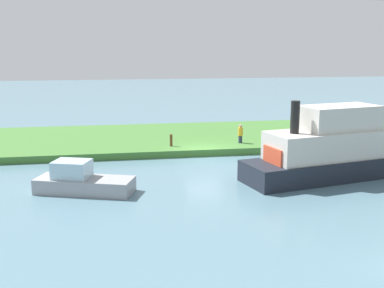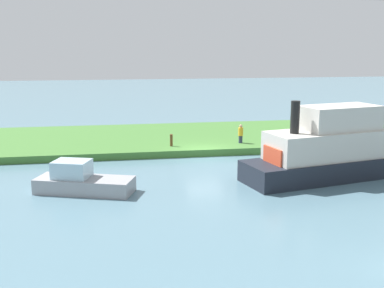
# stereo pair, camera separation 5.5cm
# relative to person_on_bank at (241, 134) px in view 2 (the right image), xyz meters

# --- Properties ---
(ground_plane) EXTENTS (160.00, 160.00, 0.00)m
(ground_plane) POSITION_rel_person_on_bank_xyz_m (3.10, 1.96, -1.20)
(ground_plane) COLOR slate
(grassy_bank) EXTENTS (80.00, 12.00, 0.50)m
(grassy_bank) POSITION_rel_person_on_bank_xyz_m (3.10, -4.04, -0.95)
(grassy_bank) COLOR #427533
(grassy_bank) RESTS_ON ground
(person_on_bank) EXTENTS (0.40, 0.40, 1.39)m
(person_on_bank) POSITION_rel_person_on_bank_xyz_m (0.00, 0.00, 0.00)
(person_on_bank) COLOR #2D334C
(person_on_bank) RESTS_ON grassy_bank
(mooring_post) EXTENTS (0.20, 0.20, 0.87)m
(mooring_post) POSITION_rel_person_on_bank_xyz_m (5.24, 0.29, -0.27)
(mooring_post) COLOR brown
(mooring_post) RESTS_ON grassy_bank
(skiff_small) EXTENTS (9.52, 4.89, 4.64)m
(skiff_small) POSITION_rel_person_on_bank_xyz_m (-2.65, 8.51, 0.52)
(skiff_small) COLOR #1E232D
(skiff_small) RESTS_ON ground
(houseboat_blue) EXTENTS (5.41, 3.39, 1.70)m
(houseboat_blue) POSITION_rel_person_on_bank_xyz_m (11.12, 8.88, -0.59)
(houseboat_blue) COLOR #99999E
(houseboat_blue) RESTS_ON ground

